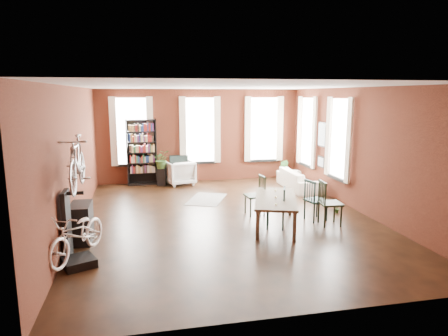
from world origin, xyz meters
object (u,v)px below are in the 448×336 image
object	(u,v)px
dining_chair_b	(255,196)
dining_chair_c	(330,203)
dining_chair_d	(316,200)
bookshelf	(142,152)
dining_chair_a	(276,208)
white_armchair	(180,171)
bike_trainer	(79,262)
bicycle_floor	(76,213)
cream_sofa	(299,176)
dining_table	(275,212)
console_table	(82,223)
plant_stand	(162,177)

from	to	relation	value
dining_chair_b	dining_chair_c	xyz separation A→B (m)	(1.49, -1.14, 0.03)
dining_chair_d	bookshelf	bearing A→B (deg)	26.92
dining_chair_a	dining_chair_c	size ratio (longest dim) A/B	0.90
dining_chair_b	dining_chair_a	bearing A→B (deg)	3.76
white_armchair	bike_trainer	xyz separation A→B (m)	(-2.41, -6.22, -0.37)
dining_chair_c	dining_chair_b	bearing A→B (deg)	56.83
dining_chair_c	dining_chair_d	distance (m)	0.44
bike_trainer	bicycle_floor	xyz separation A→B (m)	(0.01, 0.04, 0.90)
dining_chair_d	dining_chair_c	bearing A→B (deg)	-170.05
bookshelf	white_armchair	bearing A→B (deg)	-12.31
cream_sofa	white_armchair	bearing A→B (deg)	68.94
dining_table	bookshelf	xyz separation A→B (m)	(-2.97, 5.12, 0.76)
dining_chair_c	bookshelf	xyz separation A→B (m)	(-4.25, 5.27, 0.58)
console_table	dining_chair_a	bearing A→B (deg)	-0.06
dining_chair_c	bicycle_floor	world-z (taller)	bicycle_floor
dining_chair_b	cream_sofa	size ratio (longest dim) A/B	0.48
plant_stand	bicycle_floor	distance (m)	6.50
cream_sofa	bike_trainer	xyz separation A→B (m)	(-6.12, -4.79, -0.33)
cream_sofa	bicycle_floor	bearing A→B (deg)	127.84
bookshelf	dining_chair_b	bearing A→B (deg)	-56.20
dining_chair_b	bicycle_floor	xyz separation A→B (m)	(-3.92, -2.33, 0.48)
dining_chair_a	bicycle_floor	bearing A→B (deg)	-51.51
dining_chair_a	dining_chair_d	world-z (taller)	dining_chair_d
dining_table	bookshelf	world-z (taller)	bookshelf
dining_chair_b	cream_sofa	xyz separation A→B (m)	(2.19, 2.42, -0.09)
dining_table	plant_stand	bearing A→B (deg)	133.85
white_armchair	bicycle_floor	bearing A→B (deg)	54.74
bike_trainer	console_table	xyz separation A→B (m)	(-0.10, 1.29, 0.32)
dining_chair_d	console_table	distance (m)	5.37
dining_table	dining_chair_d	distance (m)	1.16
dining_table	dining_chair_d	size ratio (longest dim) A/B	2.01
dining_chair_a	console_table	world-z (taller)	dining_chair_a
dining_table	cream_sofa	size ratio (longest dim) A/B	0.96
dining_chair_d	plant_stand	xyz separation A→B (m)	(-3.46, 4.62, -0.21)
dining_chair_d	plant_stand	world-z (taller)	dining_chair_d
dining_chair_a	dining_chair_c	distance (m)	1.32
bookshelf	bicycle_floor	xyz separation A→B (m)	(-1.16, -6.45, -0.12)
dining_chair_a	console_table	distance (m)	4.22
cream_sofa	plant_stand	distance (m)	4.57
bookshelf	console_table	world-z (taller)	bookshelf
dining_chair_a	bookshelf	size ratio (longest dim) A/B	0.43
cream_sofa	plant_stand	bearing A→B (deg)	71.33
dining_table	white_armchair	size ratio (longest dim) A/B	2.25
bike_trainer	plant_stand	size ratio (longest dim) A/B	0.92
dining_chair_d	bookshelf	xyz separation A→B (m)	(-4.08, 4.86, 0.60)
dining_chair_b	cream_sofa	distance (m)	3.27
dining_chair_a	dining_chair_b	distance (m)	1.10
dining_chair_a	white_armchair	bearing A→B (deg)	-139.34
dining_chair_c	bookshelf	size ratio (longest dim) A/B	0.48
plant_stand	bicycle_floor	world-z (taller)	bicycle_floor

